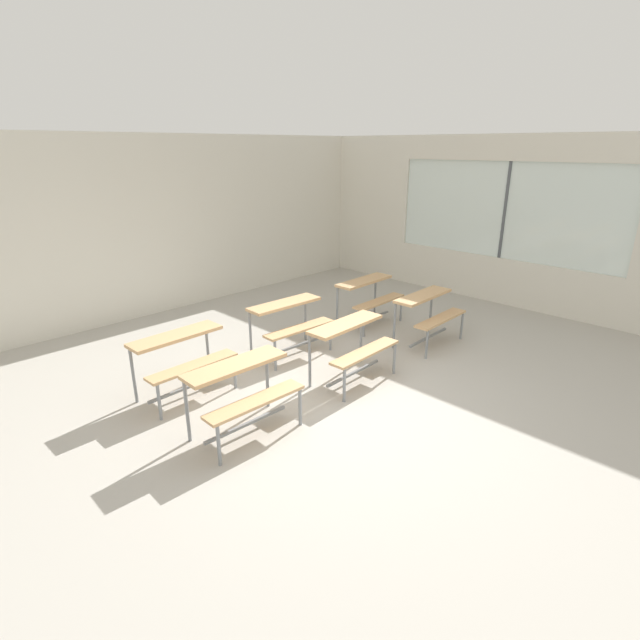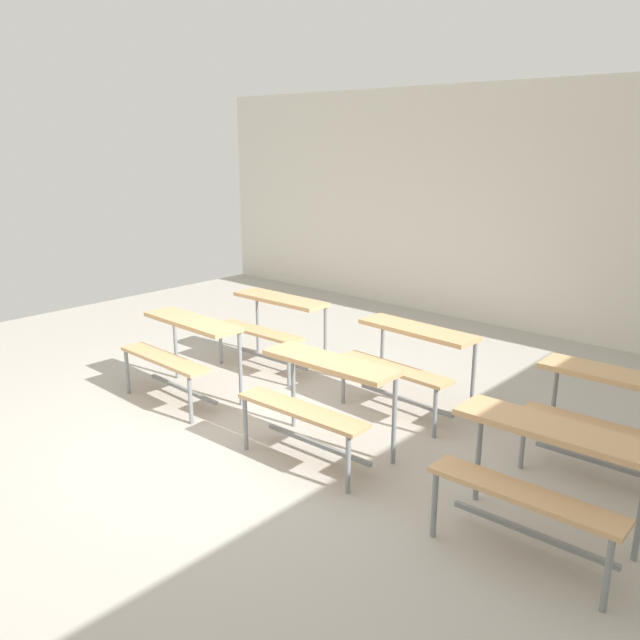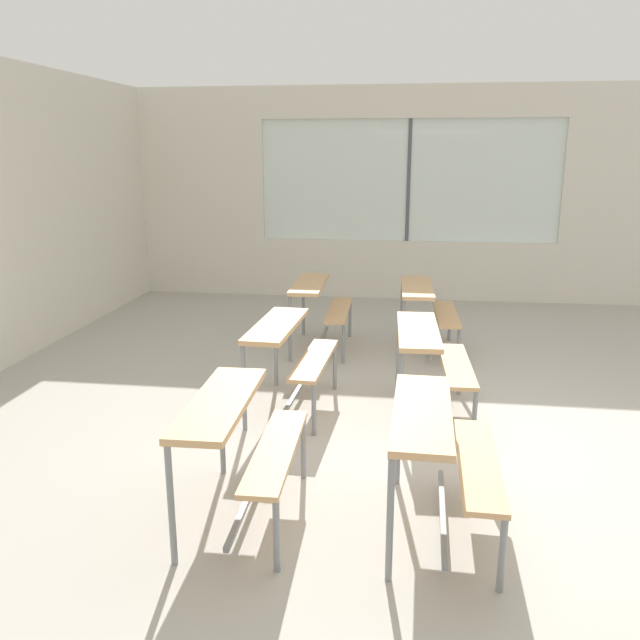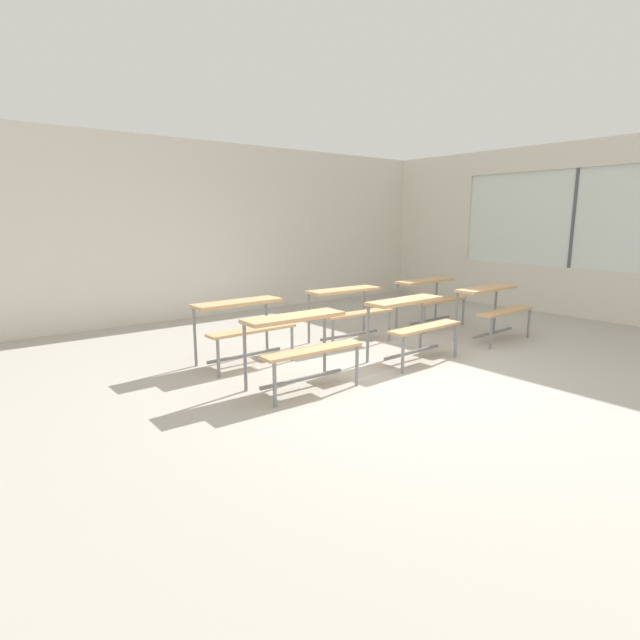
% 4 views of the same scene
% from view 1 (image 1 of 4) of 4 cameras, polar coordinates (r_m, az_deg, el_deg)
% --- Properties ---
extents(ground, '(10.00, 9.00, 0.05)m').
position_cam_1_polar(ground, '(5.67, 1.68, -10.06)').
color(ground, '#ADA89E').
extents(wall_back, '(10.00, 0.12, 3.00)m').
position_cam_1_polar(wall_back, '(8.73, -20.68, 10.02)').
color(wall_back, silver).
rests_on(wall_back, ground).
extents(wall_right, '(0.12, 9.00, 3.00)m').
position_cam_1_polar(wall_right, '(9.29, 24.35, 9.74)').
color(wall_right, silver).
rests_on(wall_right, ground).
extents(desk_bench_r0c0, '(1.11, 0.62, 0.74)m').
position_cam_1_polar(desk_bench_r0c0, '(4.95, -9.12, -7.33)').
color(desk_bench_r0c0, tan).
rests_on(desk_bench_r0c0, ground).
extents(desk_bench_r0c1, '(1.12, 0.62, 0.74)m').
position_cam_1_polar(desk_bench_r0c1, '(5.99, 3.82, -2.16)').
color(desk_bench_r0c1, tan).
rests_on(desk_bench_r0c1, ground).
extents(desk_bench_r0c2, '(1.12, 0.62, 0.74)m').
position_cam_1_polar(desk_bench_r0c2, '(7.29, 12.70, 1.45)').
color(desk_bench_r0c2, tan).
rests_on(desk_bench_r0c2, ground).
extents(desk_bench_r1c0, '(1.11, 0.61, 0.74)m').
position_cam_1_polar(desk_bench_r1c0, '(5.84, -15.92, -3.52)').
color(desk_bench_r1c0, tan).
rests_on(desk_bench_r1c0, ground).
extents(desk_bench_r1c1, '(1.13, 0.64, 0.74)m').
position_cam_1_polar(desk_bench_r1c1, '(6.75, -3.58, 0.45)').
color(desk_bench_r1c1, tan).
rests_on(desk_bench_r1c1, ground).
extents(desk_bench_r1c2, '(1.11, 0.61, 0.74)m').
position_cam_1_polar(desk_bench_r1c2, '(7.94, 5.81, 3.36)').
color(desk_bench_r1c2, tan).
rests_on(desk_bench_r1c2, ground).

